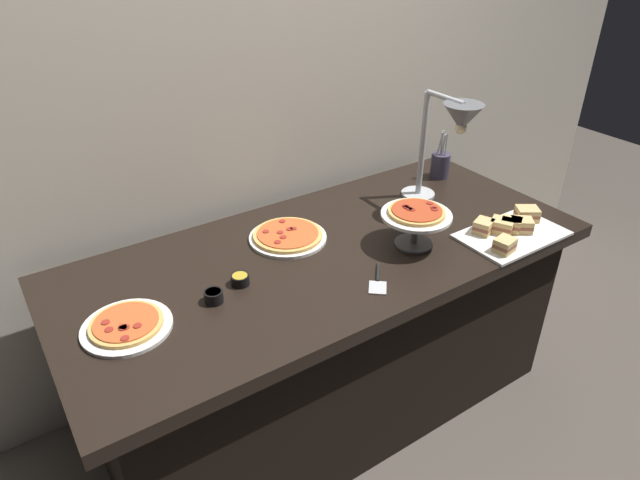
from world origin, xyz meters
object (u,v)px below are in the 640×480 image
at_px(pizza_plate_raised_stand, 416,217).
at_px(sauce_cup_far, 214,296).
at_px(pizza_plate_center, 288,236).
at_px(heat_lamp, 454,127).
at_px(utensil_holder, 440,165).
at_px(pizza_plate_front, 127,325).
at_px(sandwich_platter, 510,229).
at_px(serving_spatula, 378,280).
at_px(sauce_cup_near, 240,279).

bearing_deg(pizza_plate_raised_stand, sauce_cup_far, 173.48).
bearing_deg(pizza_plate_raised_stand, pizza_plate_center, 141.70).
bearing_deg(heat_lamp, pizza_plate_raised_stand, -154.17).
height_order(pizza_plate_raised_stand, utensil_holder, utensil_holder).
xyz_separation_m(heat_lamp, pizza_plate_front, (-1.30, -0.03, -0.33)).
bearing_deg(pizza_plate_raised_stand, sandwich_platter, -23.12).
distance_m(pizza_plate_center, serving_spatula, 0.41).
distance_m(sauce_cup_far, serving_spatula, 0.53).
bearing_deg(sandwich_platter, pizza_plate_raised_stand, 156.88).
bearing_deg(pizza_plate_raised_stand, sauce_cup_near, 168.90).
relative_size(heat_lamp, serving_spatula, 2.97).
bearing_deg(pizza_plate_front, utensil_holder, 10.43).
bearing_deg(sauce_cup_near, serving_spatula, -31.66).
bearing_deg(heat_lamp, sauce_cup_near, -179.09).
height_order(sandwich_platter, sauce_cup_near, sandwich_platter).
bearing_deg(pizza_plate_center, sauce_cup_near, -149.77).
bearing_deg(heat_lamp, sandwich_platter, -78.76).
bearing_deg(pizza_plate_raised_stand, utensil_holder, 37.59).
distance_m(utensil_holder, serving_spatula, 0.90).
height_order(sandwich_platter, serving_spatula, sandwich_platter).
bearing_deg(pizza_plate_front, sauce_cup_far, -4.39).
height_order(pizza_plate_front, pizza_plate_center, same).
xyz_separation_m(heat_lamp, sauce_cup_near, (-0.92, -0.01, -0.33)).
distance_m(heat_lamp, sauce_cup_near, 0.98).
relative_size(pizza_plate_front, sauce_cup_near, 4.33).
relative_size(sauce_cup_far, utensil_holder, 0.27).
relative_size(pizza_plate_center, serving_spatula, 1.88).
bearing_deg(sandwich_platter, heat_lamp, 101.24).
bearing_deg(sauce_cup_near, pizza_plate_front, -177.06).
bearing_deg(utensil_holder, sauce_cup_far, -166.53).
bearing_deg(sauce_cup_near, pizza_plate_raised_stand, -11.10).
bearing_deg(serving_spatula, pizza_plate_center, 104.94).
distance_m(pizza_plate_raised_stand, serving_spatula, 0.30).
height_order(pizza_plate_raised_stand, sauce_cup_far, pizza_plate_raised_stand).
height_order(utensil_holder, serving_spatula, utensil_holder).
relative_size(sandwich_platter, sauce_cup_far, 6.73).
height_order(pizza_plate_front, sauce_cup_far, sauce_cup_far).
bearing_deg(utensil_holder, serving_spatula, -146.80).
relative_size(pizza_plate_front, sandwich_platter, 0.66).
xyz_separation_m(sandwich_platter, serving_spatula, (-0.60, 0.04, -0.02)).
relative_size(sandwich_platter, sauce_cup_near, 6.60).
relative_size(pizza_plate_center, sandwich_platter, 0.72).
relative_size(pizza_plate_raised_stand, sauce_cup_far, 4.25).
distance_m(pizza_plate_raised_stand, sauce_cup_near, 0.65).
distance_m(pizza_plate_front, utensil_holder, 1.53).
xyz_separation_m(heat_lamp, pizza_plate_center, (-0.65, 0.15, -0.33)).
relative_size(heat_lamp, utensil_holder, 2.06).
distance_m(pizza_plate_center, pizza_plate_raised_stand, 0.47).
height_order(sauce_cup_near, sauce_cup_far, sauce_cup_far).
height_order(pizza_plate_front, sauce_cup_near, sauce_cup_near).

